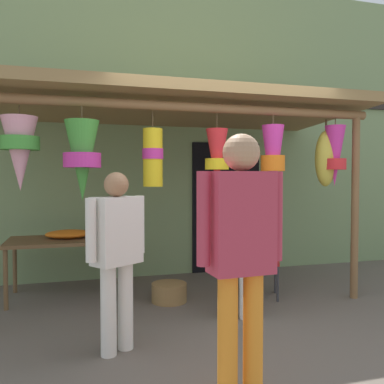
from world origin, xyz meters
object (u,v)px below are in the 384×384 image
at_px(wicker_basket_by_table, 169,292).
at_px(customer_foreground, 237,232).
at_px(folding_chair, 268,256).
at_px(vendor_in_orange, 241,245).
at_px(flower_heap_on_table, 70,234).
at_px(shopper_by_bananas, 117,248).
at_px(display_table, 70,244).

distance_m(wicker_basket_by_table, customer_foreground, 1.23).
relative_size(folding_chair, customer_foreground, 0.55).
bearing_deg(wicker_basket_by_table, folding_chair, -7.09).
bearing_deg(customer_foreground, vendor_in_orange, -111.54).
relative_size(folding_chair, wicker_basket_by_table, 2.03).
bearing_deg(vendor_in_orange, flower_heap_on_table, 110.79).
height_order(wicker_basket_by_table, shopper_by_bananas, shopper_by_bananas).
xyz_separation_m(flower_heap_on_table, wicker_basket_by_table, (1.13, -0.59, -0.66)).
bearing_deg(folding_chair, vendor_in_orange, -120.59).
distance_m(flower_heap_on_table, folding_chair, 2.46).
distance_m(flower_heap_on_table, wicker_basket_by_table, 1.43).
height_order(flower_heap_on_table, wicker_basket_by_table, flower_heap_on_table).
bearing_deg(folding_chair, display_table, 163.19).
height_order(display_table, wicker_basket_by_table, display_table).
distance_m(display_table, flower_heap_on_table, 0.12).
relative_size(display_table, wicker_basket_by_table, 3.52).
distance_m(folding_chair, wicker_basket_by_table, 1.28).
bearing_deg(shopper_by_bananas, wicker_basket_by_table, 59.53).
relative_size(folding_chair, shopper_by_bananas, 0.56).
bearing_deg(customer_foreground, shopper_by_bananas, -159.64).
bearing_deg(display_table, flower_heap_on_table, 94.11).
relative_size(wicker_basket_by_table, customer_foreground, 0.27).
height_order(folding_chair, vendor_in_orange, vendor_in_orange).
bearing_deg(vendor_in_orange, shopper_by_bananas, 123.42).
bearing_deg(folding_chair, flower_heap_on_table, 162.48).
xyz_separation_m(display_table, customer_foreground, (1.67, -1.31, 0.25)).
xyz_separation_m(wicker_basket_by_table, shopper_by_bananas, (-0.73, -1.23, 0.77)).
xyz_separation_m(folding_chair, shopper_by_bananas, (-1.93, -1.08, 0.38)).
height_order(flower_heap_on_table, shopper_by_bananas, shopper_by_bananas).
distance_m(display_table, shopper_by_bananas, 1.85).
bearing_deg(vendor_in_orange, display_table, 110.97).
distance_m(display_table, customer_foreground, 2.14).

